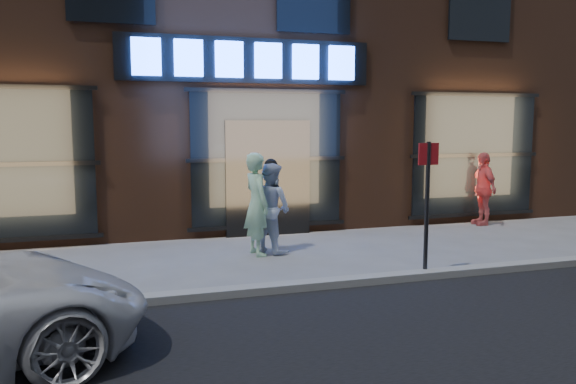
# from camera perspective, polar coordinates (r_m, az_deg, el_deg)

# --- Properties ---
(ground) EXTENTS (90.00, 90.00, 0.00)m
(ground) POSITION_cam_1_polar(r_m,az_deg,el_deg) (8.26, 5.21, -9.54)
(ground) COLOR slate
(ground) RESTS_ON ground
(curb) EXTENTS (60.00, 0.25, 0.12)m
(curb) POSITION_cam_1_polar(r_m,az_deg,el_deg) (8.24, 5.21, -9.15)
(curb) COLOR gray
(curb) RESTS_ON ground
(storefront_building) EXTENTS (30.20, 8.28, 10.30)m
(storefront_building) POSITION_cam_1_polar(r_m,az_deg,el_deg) (15.84, -6.12, 17.19)
(storefront_building) COLOR #54301E
(storefront_building) RESTS_ON ground
(man_bowtie) EXTENTS (0.54, 0.73, 1.83)m
(man_bowtie) POSITION_cam_1_polar(r_m,az_deg,el_deg) (9.98, -3.18, -1.25)
(man_bowtie) COLOR #B3ECBC
(man_bowtie) RESTS_ON ground
(man_cap) EXTENTS (0.93, 1.00, 1.64)m
(man_cap) POSITION_cam_1_polar(r_m,az_deg,el_deg) (10.19, -1.74, -1.60)
(man_cap) COLOR silver
(man_cap) RESTS_ON ground
(passerby) EXTENTS (0.51, 1.02, 1.68)m
(passerby) POSITION_cam_1_polar(r_m,az_deg,el_deg) (13.69, 19.17, 0.32)
(passerby) COLOR #D85D59
(passerby) RESTS_ON ground
(sign_post) EXTENTS (0.33, 0.07, 2.07)m
(sign_post) POSITION_cam_1_polar(r_m,az_deg,el_deg) (8.75, 13.96, -0.39)
(sign_post) COLOR #262628
(sign_post) RESTS_ON ground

